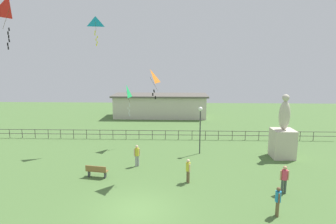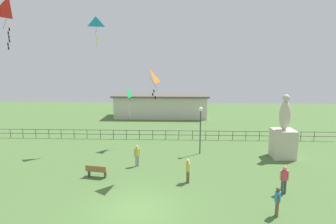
% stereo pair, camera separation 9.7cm
% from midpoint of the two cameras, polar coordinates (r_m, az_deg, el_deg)
% --- Properties ---
extents(ground_plane, '(80.00, 80.00, 0.00)m').
position_cam_midpoint_polar(ground_plane, '(15.95, -6.29, -19.20)').
color(ground_plane, '#4C7038').
extents(statue_monument, '(1.75, 1.75, 5.25)m').
position_cam_midpoint_polar(statue_monument, '(24.97, 22.43, -4.85)').
color(statue_monument, beige).
rests_on(statue_monument, ground_plane).
extents(lamppost, '(0.36, 0.36, 4.08)m').
position_cam_midpoint_polar(lamppost, '(23.90, 6.72, -1.53)').
color(lamppost, '#38383D').
rests_on(lamppost, ground_plane).
extents(park_bench, '(1.55, 0.67, 0.85)m').
position_cam_midpoint_polar(park_bench, '(20.22, -14.15, -11.47)').
color(park_bench, olive).
rests_on(park_bench, ground_plane).
extents(person_0, '(0.52, 0.32, 1.74)m').
position_cam_midpoint_polar(person_0, '(18.51, 22.64, -12.24)').
color(person_0, '#3F4C47').
rests_on(person_0, ground_plane).
extents(person_1, '(0.46, 0.31, 1.66)m').
position_cam_midpoint_polar(person_1, '(21.51, -6.17, -8.49)').
color(person_1, '#99999E').
rests_on(person_1, ground_plane).
extents(person_2, '(0.29, 0.47, 1.57)m').
position_cam_midpoint_polar(person_2, '(15.94, 21.49, -16.24)').
color(person_2, brown).
rests_on(person_2, ground_plane).
extents(person_3, '(0.29, 0.44, 1.59)m').
position_cam_midpoint_polar(person_3, '(18.68, 4.22, -11.52)').
color(person_3, brown).
rests_on(person_3, ground_plane).
extents(kite_0, '(0.90, 1.20, 1.91)m').
position_cam_midpoint_polar(kite_0, '(18.47, -3.52, 6.99)').
color(kite_0, orange).
extents(kite_1, '(1.19, 1.25, 2.99)m').
position_cam_midpoint_polar(kite_1, '(19.96, -29.30, 17.64)').
color(kite_1, red).
extents(kite_2, '(1.15, 0.73, 2.43)m').
position_cam_midpoint_polar(kite_2, '(25.85, -14.29, 17.10)').
color(kite_2, '#198CD1').
extents(kite_3, '(0.58, 1.01, 2.90)m').
position_cam_midpoint_polar(kite_3, '(25.76, -8.24, 3.97)').
color(kite_3, '#1EB759').
extents(waterfront_railing, '(36.06, 0.06, 0.95)m').
position_cam_midpoint_polar(waterfront_railing, '(28.77, -2.93, -4.33)').
color(waterfront_railing, '#4C4742').
rests_on(waterfront_railing, ground_plane).
extents(pavilion_building, '(13.36, 4.99, 3.23)m').
position_cam_midpoint_polar(pavilion_building, '(40.30, -1.37, 1.32)').
color(pavilion_building, beige).
rests_on(pavilion_building, ground_plane).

